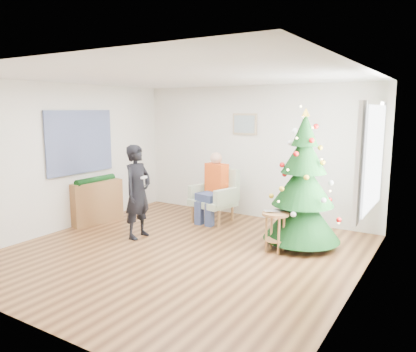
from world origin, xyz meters
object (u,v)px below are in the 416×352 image
Objects in this scene: christmas_tree at (303,185)px; armchair at (215,202)px; stool at (275,232)px; console at (96,202)px; standing_man at (138,192)px.

armchair is (-1.90, 0.53, -0.60)m from christmas_tree.
christmas_tree reaches higher than stool.
armchair is at bearing 47.17° from console.
stool is 3.52m from console.
standing_man is at bearing -166.06° from stool.
armchair is 1.70m from standing_man.
christmas_tree is at bearing -69.80° from standing_man.
armchair reaches higher than stool.
armchair is 1.02× the size of console.
stool is 1.92m from armchair.
christmas_tree is at bearing 23.80° from console.
armchair is at bearing 164.35° from christmas_tree.
stool is 2.35m from standing_man.
christmas_tree is 0.85m from stool.
console is (-3.51, -0.30, 0.09)m from stool.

